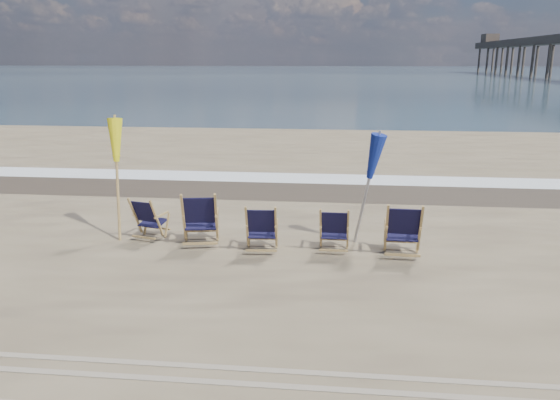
% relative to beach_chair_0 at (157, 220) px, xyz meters
% --- Properties ---
extents(ocean, '(400.00, 400.00, 0.00)m').
position_rel_beach_chair_0_xyz_m(ocean, '(2.42, 125.86, -0.44)').
color(ocean, '#374C5B').
rests_on(ocean, ground).
extents(surf_foam, '(200.00, 1.40, 0.01)m').
position_rel_beach_chair_0_xyz_m(surf_foam, '(2.42, 6.16, -0.44)').
color(surf_foam, silver).
rests_on(surf_foam, ground).
extents(wet_sand_strip, '(200.00, 2.60, 0.00)m').
position_rel_beach_chair_0_xyz_m(wet_sand_strip, '(2.42, 4.66, -0.44)').
color(wet_sand_strip, '#42362A').
rests_on(wet_sand_strip, ground).
extents(tire_tracks, '(80.00, 1.30, 0.01)m').
position_rel_beach_chair_0_xyz_m(tire_tracks, '(2.42, -4.94, -0.44)').
color(tire_tracks, gray).
rests_on(tire_tracks, ground).
extents(beach_chair_0, '(0.71, 0.76, 0.89)m').
position_rel_beach_chair_0_xyz_m(beach_chair_0, '(0.00, 0.00, 0.00)').
color(beach_chair_0, black).
rests_on(beach_chair_0, ground).
extents(beach_chair_1, '(0.83, 0.91, 1.10)m').
position_rel_beach_chair_0_xyz_m(beach_chair_1, '(1.23, -0.16, 0.11)').
color(beach_chair_1, black).
rests_on(beach_chair_1, ground).
extents(beach_chair_2, '(0.65, 0.72, 0.95)m').
position_rel_beach_chair_0_xyz_m(beach_chair_2, '(2.40, -0.43, 0.03)').
color(beach_chair_2, black).
rests_on(beach_chair_2, ground).
extents(beach_chair_3, '(0.59, 0.66, 0.89)m').
position_rel_beach_chair_0_xyz_m(beach_chair_3, '(3.72, -0.30, 0.00)').
color(beach_chair_3, black).
rests_on(beach_chair_3, ground).
extents(beach_chair_4, '(0.71, 0.79, 1.05)m').
position_rel_beach_chair_0_xyz_m(beach_chair_4, '(4.99, -0.45, 0.08)').
color(beach_chair_4, black).
rests_on(beach_chair_4, ground).
extents(umbrella_yellow, '(0.30, 0.30, 2.39)m').
position_rel_beach_chair_0_xyz_m(umbrella_yellow, '(-0.83, 0.22, 1.40)').
color(umbrella_yellow, '#AB874C').
rests_on(umbrella_yellow, ground).
extents(umbrella_blue, '(0.30, 0.30, 2.18)m').
position_rel_beach_chair_0_xyz_m(umbrella_blue, '(4.04, 0.29, 1.21)').
color(umbrella_blue, '#A5A5AD').
rests_on(umbrella_blue, ground).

